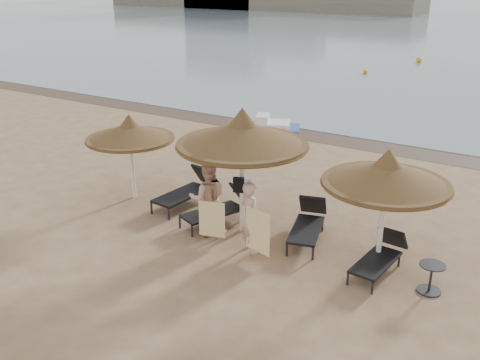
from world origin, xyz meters
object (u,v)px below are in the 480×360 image
object	(u,v)px
lounger_near_left	(222,207)
person_right	(250,212)
lounger_far_right	(381,255)
pedal_boat	(271,130)
palapa_left	(130,132)
person_left	(208,193)
side_table	(431,279)
lounger_far_left	(189,189)
palapa_right	(387,174)
lounger_near_right	(308,222)
palapa_center	(242,134)

from	to	relation	value
lounger_near_left	person_right	xyz separation A→B (m)	(1.44, -0.97, 0.60)
lounger_far_right	pedal_boat	size ratio (longest dim) A/B	0.78
palapa_left	person_left	size ratio (longest dim) A/B	1.12
palapa_left	side_table	distance (m)	8.61
palapa_left	lounger_far_left	bearing A→B (deg)	17.19
person_left	person_right	world-z (taller)	person_left
palapa_right	lounger_near_right	size ratio (longest dim) A/B	1.31
lounger_near_left	pedal_boat	distance (m)	7.56
lounger_far_left	person_right	xyz separation A→B (m)	(2.87, -1.48, 0.57)
palapa_center	lounger_far_right	distance (m)	4.15
lounger_near_right	person_left	bearing A→B (deg)	-167.60
palapa_center	pedal_boat	xyz separation A→B (m)	(-3.20, 7.30, -2.15)
person_right	pedal_boat	world-z (taller)	person_right
pedal_boat	person_left	bearing A→B (deg)	-96.13
pedal_boat	palapa_left	bearing A→B (deg)	-118.81
palapa_center	lounger_near_right	distance (m)	2.67
lounger_far_left	lounger_near_left	world-z (taller)	lounger_far_left
person_right	palapa_left	bearing A→B (deg)	11.31
palapa_center	pedal_boat	world-z (taller)	palapa_center
lounger_far_right	person_right	xyz separation A→B (m)	(-2.84, -0.77, 0.63)
lounger_near_left	palapa_right	bearing A→B (deg)	22.14
person_right	pedal_boat	distance (m)	9.03
lounger_far_left	person_right	size ratio (longest dim) A/B	1.09
lounger_far_right	palapa_right	bearing A→B (deg)	127.00
palapa_left	lounger_near_right	bearing A→B (deg)	3.97
lounger_near_right	lounger_far_right	world-z (taller)	lounger_near_right
lounger_near_right	person_right	world-z (taller)	person_right
palapa_center	person_right	world-z (taller)	palapa_center
lounger_near_left	lounger_far_right	xyz separation A→B (m)	(4.28, -0.20, -0.03)
lounger_far_right	pedal_boat	xyz separation A→B (m)	(-6.75, 7.34, -0.00)
person_right	lounger_far_right	bearing A→B (deg)	-141.12
lounger_far_left	pedal_boat	distance (m)	6.72
lounger_near_left	pedal_boat	bearing A→B (deg)	131.35
lounger_near_left	side_table	distance (m)	5.43
palapa_left	person_left	world-z (taller)	palapa_left
pedal_boat	lounger_far_right	bearing A→B (deg)	-71.72
side_table	person_left	bearing A→B (deg)	-177.14
lounger_near_left	person_left	bearing A→B (deg)	-58.43
palapa_left	lounger_near_right	world-z (taller)	palapa_left
palapa_center	side_table	distance (m)	5.19
lounger_far_right	lounger_near_right	bearing A→B (deg)	169.43
lounger_far_right	palapa_center	bearing A→B (deg)	-175.00
palapa_left	lounger_far_right	world-z (taller)	palapa_left
lounger_near_right	pedal_boat	size ratio (longest dim) A/B	0.86
palapa_left	lounger_near_right	xyz separation A→B (m)	(5.31, 0.37, -1.56)
lounger_near_right	palapa_left	bearing A→B (deg)	168.40
lounger_near_right	pedal_boat	world-z (taller)	pedal_boat
palapa_right	palapa_left	bearing A→B (deg)	179.81
palapa_center	lounger_far_right	bearing A→B (deg)	-0.65
lounger_far_right	person_left	world-z (taller)	person_left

